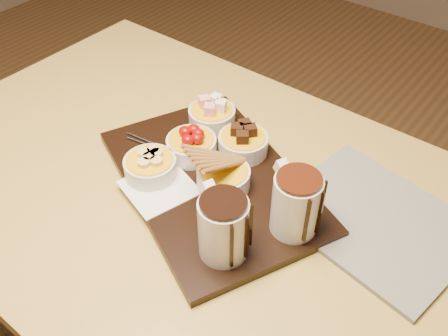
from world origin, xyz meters
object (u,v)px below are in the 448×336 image
Objects in this scene: bowl_strawberries at (192,147)px; serving_board at (212,181)px; dining_table at (190,214)px; newspaper at (375,220)px; pitcher_milk_chocolate at (296,205)px; pitcher_dark_chocolate at (223,228)px.

serving_board is at bearing -20.86° from bowl_strawberries.
newspaper reaches higher than dining_table.
dining_table is 0.29m from pitcher_milk_chocolate.
bowl_strawberries is 0.25m from pitcher_dark_chocolate.
dining_table is at bearing -149.91° from newspaper.
dining_table is 0.37m from newspaper.
serving_board is at bearing 24.18° from dining_table.
pitcher_dark_chocolate reaches higher than bowl_strawberries.
pitcher_milk_chocolate is (0.06, 0.11, 0.00)m from pitcher_dark_chocolate.
serving_board is at bearing 160.02° from pitcher_dark_chocolate.
serving_board reaches higher than newspaper.
bowl_strawberries is (-0.07, 0.03, 0.03)m from serving_board.
pitcher_milk_chocolate is at bearing -122.18° from newspaper.
serving_board is 0.31m from newspaper.
bowl_strawberries reaches higher than dining_table.
serving_board is at bearing -158.20° from pitcher_milk_chocolate.
newspaper is (0.29, 0.11, -0.00)m from serving_board.
pitcher_dark_chocolate is 0.29m from newspaper.
bowl_strawberries is 0.90× the size of pitcher_milk_chocolate.
serving_board is 1.44× the size of newspaper.
bowl_strawberries reaches higher than serving_board.
bowl_strawberries is at bearing -176.42° from serving_board.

